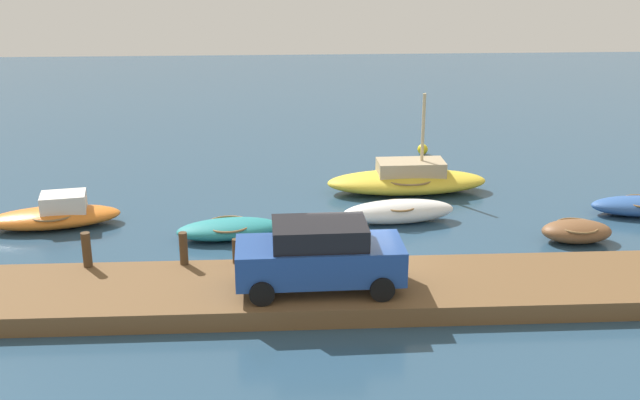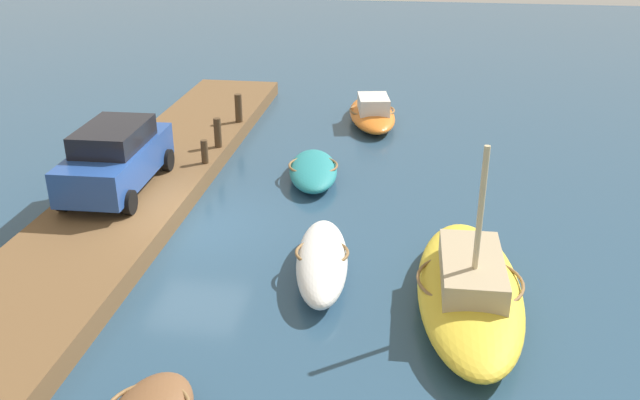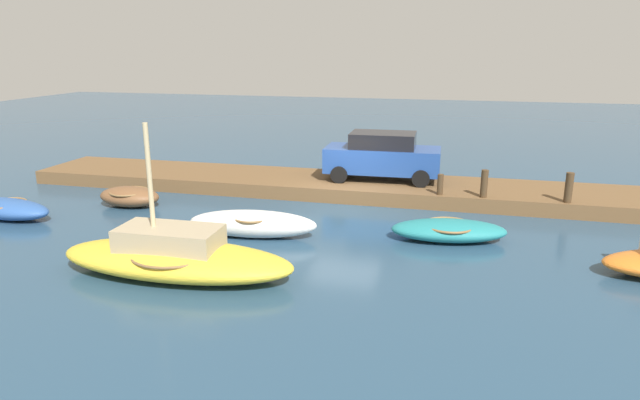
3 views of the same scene
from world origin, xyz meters
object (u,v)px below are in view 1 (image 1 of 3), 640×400
at_px(mooring_post_mid_east, 236,251).
at_px(mooring_post_mid_west, 184,248).
at_px(rowboat_white, 398,211).
at_px(sailboat_yellow, 407,180).
at_px(parked_car, 320,255).
at_px(dinghy_brown, 577,231).
at_px(motorboat_orange, 55,215).
at_px(mooring_post_west, 87,250).
at_px(marker_buoy, 423,149).
at_px(rowboat_teal, 229,229).

bearing_deg(mooring_post_mid_east, mooring_post_mid_west, 180.00).
distance_m(rowboat_white, mooring_post_mid_west, 8.05).
relative_size(sailboat_yellow, parked_car, 1.39).
relative_size(rowboat_white, dinghy_brown, 1.76).
relative_size(sailboat_yellow, mooring_post_mid_west, 6.39).
relative_size(motorboat_orange, parked_car, 1.05).
distance_m(rowboat_white, mooring_post_west, 10.40).
bearing_deg(rowboat_white, marker_buoy, 67.76).
bearing_deg(motorboat_orange, parked_car, -46.73).
distance_m(dinghy_brown, mooring_post_mid_east, 10.98).
height_order(sailboat_yellow, mooring_post_west, sailboat_yellow).
bearing_deg(sailboat_yellow, mooring_post_mid_east, -130.00).
distance_m(rowboat_teal, rowboat_white, 5.80).
xyz_separation_m(sailboat_yellow, parked_car, (-3.86, -9.31, 0.96)).
bearing_deg(dinghy_brown, rowboat_teal, 176.42).
height_order(mooring_post_mid_west, parked_car, parked_car).
distance_m(dinghy_brown, mooring_post_west, 15.06).
bearing_deg(rowboat_white, mooring_post_mid_west, -153.93).
bearing_deg(marker_buoy, mooring_post_mid_east, -120.97).
bearing_deg(sailboat_yellow, marker_buoy, 72.54).
xyz_separation_m(dinghy_brown, parked_car, (-8.46, -4.05, 1.10)).
xyz_separation_m(mooring_post_mid_east, parked_car, (2.27, -1.76, 0.58)).
distance_m(dinghy_brown, marker_buoy, 10.93).
bearing_deg(motorboat_orange, rowboat_teal, -23.09).
distance_m(mooring_post_mid_east, marker_buoy, 14.93).
height_order(mooring_post_mid_east, parked_car, parked_car).
relative_size(dinghy_brown, motorboat_orange, 0.49).
height_order(mooring_post_west, mooring_post_mid_west, mooring_post_west).
relative_size(motorboat_orange, mooring_post_mid_east, 6.34).
bearing_deg(parked_car, rowboat_white, 62.15).
distance_m(rowboat_teal, marker_buoy, 12.50).
bearing_deg(rowboat_white, motorboat_orange, 172.01).
bearing_deg(mooring_post_west, marker_buoy, 47.26).
relative_size(rowboat_white, mooring_post_west, 3.95).
bearing_deg(rowboat_white, rowboat_teal, -175.88).
relative_size(sailboat_yellow, mooring_post_west, 6.06).
relative_size(mooring_post_mid_east, parked_car, 0.17).
xyz_separation_m(mooring_post_mid_west, marker_buoy, (9.14, 12.79, -0.77)).
bearing_deg(mooring_post_mid_west, sailboat_yellow, 44.88).
bearing_deg(rowboat_teal, sailboat_yellow, 24.50).
bearing_deg(rowboat_teal, dinghy_brown, -13.81).
bearing_deg(motorboat_orange, mooring_post_mid_east, -46.36).
distance_m(mooring_post_mid_east, parked_car, 2.93).
xyz_separation_m(parked_car, marker_buoy, (5.40, 14.54, -1.23)).
bearing_deg(rowboat_white, dinghy_brown, -27.10).
distance_m(motorboat_orange, mooring_post_mid_west, 6.69).
relative_size(rowboat_white, sailboat_yellow, 0.65).
xyz_separation_m(sailboat_yellow, marker_buoy, (1.55, 5.23, -0.27)).
relative_size(motorboat_orange, marker_buoy, 9.93).
xyz_separation_m(rowboat_teal, sailboat_yellow, (6.53, 4.30, 0.19)).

